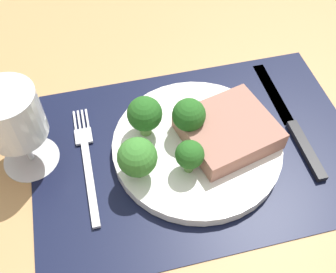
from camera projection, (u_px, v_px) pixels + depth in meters
ground_plane at (196, 157)px, 57.34cm from camera, size 140.00×110.00×3.00cm
placemat at (196, 150)px, 56.03cm from camera, size 45.26×30.89×0.30cm
plate at (197, 146)px, 55.27cm from camera, size 23.22×23.22×1.60cm
steak at (229, 133)px, 53.80cm from camera, size 13.89×13.07×2.87cm
broccoli_center at (145, 114)px, 52.72cm from camera, size 4.71×4.71×6.26cm
broccoli_back_left at (189, 116)px, 52.63cm from camera, size 4.48×4.48×6.16cm
broccoli_near_steak at (190, 155)px, 49.52cm from camera, size 3.68×3.68×5.15cm
broccoli_near_fork at (137, 158)px, 48.76cm from camera, size 5.00×5.00×6.20cm
fork at (87, 161)px, 54.40cm from camera, size 2.40×19.20×0.50cm
knife at (293, 126)px, 58.06cm from camera, size 1.80×23.00×0.80cm
wine_glass at (13, 119)px, 48.37cm from camera, size 7.58×7.58×12.88cm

